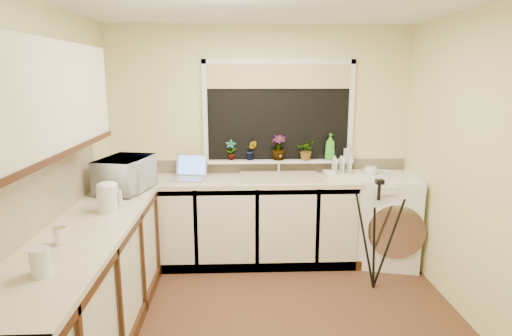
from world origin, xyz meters
The scene contains 33 objects.
floor centered at (0.00, 0.00, 0.00)m, with size 3.20×3.20×0.00m, color #4E301F.
wall_back centered at (0.00, 1.50, 1.23)m, with size 3.20×3.20×0.00m, color beige.
wall_front centered at (0.00, -1.50, 1.23)m, with size 3.20×3.20×0.00m, color beige.
wall_left centered at (-1.60, 0.00, 1.23)m, with size 3.00×3.00×0.00m, color beige.
wall_right centered at (1.60, 0.00, 1.23)m, with size 3.00×3.00×0.00m, color beige.
base_cabinet_back centered at (-0.33, 1.20, 0.43)m, with size 2.55×0.60×0.86m, color silver.
base_cabinet_left centered at (-1.30, -0.30, 0.43)m, with size 0.54×2.40×0.86m, color silver.
worktop_back centered at (0.00, 1.20, 0.88)m, with size 3.20×0.60×0.04m, color beige.
worktop_left centered at (-1.30, -0.30, 0.88)m, with size 0.60×2.40×0.04m, color beige.
upper_cabinet centered at (-1.44, -0.45, 1.80)m, with size 0.28×1.90×0.70m, color silver.
splashback_left centered at (-1.59, -0.30, 1.12)m, with size 0.02×2.40×0.45m, color beige.
splashback_back centered at (0.00, 1.49, 0.97)m, with size 3.20×0.02×0.14m, color beige.
window_glass centered at (0.20, 1.49, 1.55)m, with size 1.50×0.02×1.00m, color black.
window_blind centered at (0.20, 1.46, 1.92)m, with size 1.50×0.02×0.25m, color tan.
windowsill centered at (0.20, 1.43, 1.04)m, with size 1.60×0.14×0.03m, color white.
sink centered at (0.20, 1.20, 0.91)m, with size 0.82×0.46×0.03m, color tan.
faucet centered at (0.20, 1.38, 1.02)m, with size 0.03×0.03×0.24m, color silver.
washing_machine centered at (1.31, 1.15, 0.46)m, with size 0.65×0.63×0.93m, color white.
laptop centered at (-0.73, 1.23, 0.96)m, with size 0.37×0.35×0.24m.
kettle centered at (-1.24, 0.14, 1.01)m, with size 0.16×0.16×0.21m, color silver.
dish_rack centered at (0.85, 1.20, 0.93)m, with size 0.37×0.28×0.06m, color white.
tripod centered at (1.02, 0.55, 0.52)m, with size 0.50×0.50×1.04m, color black, non-canonical shape.
glass_jug centered at (-1.28, -0.96, 0.98)m, with size 0.10×0.10×0.15m, color silver.
steel_jar centered at (-1.35, -0.51, 0.95)m, with size 0.08×0.08×0.11m, color silver.
microwave centered at (-1.26, 0.77, 1.05)m, with size 0.56×0.38×0.31m, color white.
plant_a centered at (-0.31, 1.42, 1.16)m, with size 0.11×0.08×0.22m, color #999999.
plant_b centered at (-0.09, 1.42, 1.16)m, with size 0.12×0.09×0.21m, color #999999.
plant_c centered at (0.20, 1.41, 1.18)m, with size 0.15×0.15×0.27m, color #999999.
plant_d centered at (0.50, 1.39, 1.16)m, with size 0.19×0.17×0.22m, color #999999.
soap_bottle_green centered at (0.75, 1.41, 1.19)m, with size 0.11×0.11×0.28m, color green.
soap_bottle_clear centered at (0.96, 1.43, 1.14)m, with size 0.08×0.08×0.17m, color #999999.
cup_back centered at (1.15, 1.24, 0.95)m, with size 0.13×0.13×0.11m, color white.
cup_left centered at (-1.31, -0.92, 0.94)m, with size 0.09×0.09×0.09m, color beige.
Camera 1 is at (-0.23, -3.15, 1.95)m, focal length 30.61 mm.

